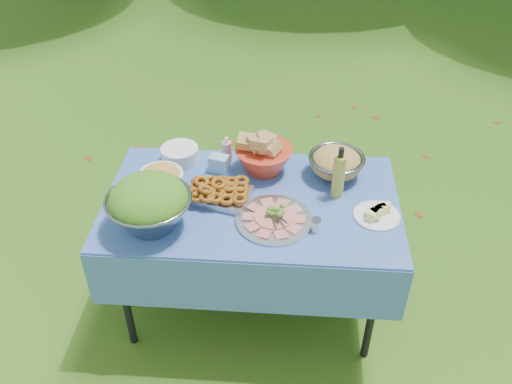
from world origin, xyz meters
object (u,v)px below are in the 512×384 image
salad_bowl (149,204)px  plate_stack (180,154)px  pasta_bowl_steel (336,162)px  charcuterie_platter (274,214)px  picnic_table (252,255)px  bread_bowl (264,154)px  oil_bottle (339,172)px

salad_bowl → plate_stack: 0.55m
pasta_bowl_steel → charcuterie_platter: size_ratio=0.79×
picnic_table → pasta_bowl_steel: 0.67m
picnic_table → salad_bowl: size_ratio=3.69×
salad_bowl → bread_bowl: bearing=44.5°
oil_bottle → charcuterie_platter: bearing=-144.5°
salad_bowl → oil_bottle: bearing=18.5°
salad_bowl → plate_stack: salad_bowl is taller
plate_stack → bread_bowl: bearing=-6.5°
pasta_bowl_steel → plate_stack: bearing=175.2°
picnic_table → charcuterie_platter: charcuterie_platter is taller
salad_bowl → charcuterie_platter: salad_bowl is taller
charcuterie_platter → plate_stack: bearing=138.9°
oil_bottle → bread_bowl: bearing=152.9°
bread_bowl → charcuterie_platter: 0.42m
picnic_table → oil_bottle: size_ratio=5.21×
charcuterie_platter → oil_bottle: size_ratio=1.31×
plate_stack → pasta_bowl_steel: size_ratio=0.70×
pasta_bowl_steel → oil_bottle: (-0.00, -0.18, 0.06)m
bread_bowl → charcuterie_platter: (0.07, -0.41, -0.06)m
salad_bowl → pasta_bowl_steel: 1.00m
salad_bowl → pasta_bowl_steel: size_ratio=1.37×
oil_bottle → picnic_table: bearing=-170.4°
picnic_table → bread_bowl: 0.55m
charcuterie_platter → pasta_bowl_steel: bearing=52.1°
bread_bowl → oil_bottle: size_ratio=1.09×
salad_bowl → bread_bowl: size_ratio=1.30×
salad_bowl → oil_bottle: 0.92m
picnic_table → charcuterie_platter: 0.46m
plate_stack → salad_bowl: bearing=-93.8°
plate_stack → bread_bowl: bread_bowl is taller
picnic_table → bread_bowl: size_ratio=4.78×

